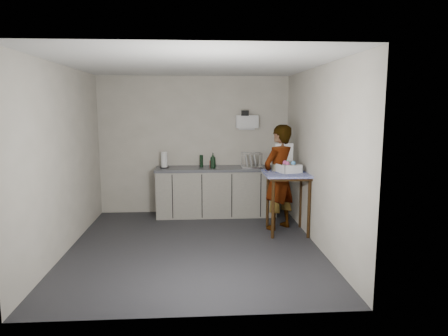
{
  "coord_description": "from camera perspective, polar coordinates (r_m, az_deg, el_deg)",
  "views": [
    {
      "loc": [
        0.07,
        -5.63,
        2.02
      ],
      "look_at": [
        0.47,
        0.45,
        1.09
      ],
      "focal_mm": 32.0,
      "sensor_mm": 36.0,
      "label": 1
    }
  ],
  "objects": [
    {
      "name": "kitchen_counter",
      "position": [
        7.51,
        -1.13,
        -3.56
      ],
      "size": [
        2.24,
        0.62,
        0.91
      ],
      "color": "black",
      "rests_on": "ground"
    },
    {
      "name": "soap_bottle",
      "position": [
        7.31,
        -1.59,
        1.07
      ],
      "size": [
        0.11,
        0.11,
        0.28
      ],
      "primitive_type": "imported",
      "rotation": [
        0.0,
        0.0,
        0.05
      ],
      "color": "black",
      "rests_on": "kitchen_counter"
    },
    {
      "name": "ground",
      "position": [
        5.98,
        -4.25,
        -11.07
      ],
      "size": [
        4.0,
        4.0,
        0.0
      ],
      "primitive_type": "plane",
      "color": "#2C2B31",
      "rests_on": "ground"
    },
    {
      "name": "side_table",
      "position": [
        6.46,
        9.14,
        -1.77
      ],
      "size": [
        0.78,
        0.78,
        0.99
      ],
      "rotation": [
        0.0,
        0.0,
        -0.03
      ],
      "color": "#3C240D",
      "rests_on": "ground"
    },
    {
      "name": "ceiling",
      "position": [
        5.66,
        -4.55,
        14.49
      ],
      "size": [
        3.6,
        4.0,
        0.01
      ],
      "primitive_type": "cube",
      "color": "white",
      "rests_on": "wall_back"
    },
    {
      "name": "paper_towel",
      "position": [
        7.43,
        -8.54,
        1.09
      ],
      "size": [
        0.17,
        0.17,
        0.3
      ],
      "color": "black",
      "rests_on": "kitchen_counter"
    },
    {
      "name": "soda_can",
      "position": [
        7.43,
        -1.82,
        0.58
      ],
      "size": [
        0.07,
        0.07,
        0.13
      ],
      "primitive_type": "cylinder",
      "color": "red",
      "rests_on": "kitchen_counter"
    },
    {
      "name": "bakery_box",
      "position": [
        6.48,
        9.16,
        0.3
      ],
      "size": [
        0.4,
        0.41,
        0.45
      ],
      "rotation": [
        0.0,
        0.0,
        0.28
      ],
      "color": "white",
      "rests_on": "side_table"
    },
    {
      "name": "wall_right",
      "position": [
        5.93,
        13.17,
        1.48
      ],
      "size": [
        0.02,
        4.0,
        2.6
      ],
      "primitive_type": "cube",
      "color": "beige",
      "rests_on": "ground"
    },
    {
      "name": "standing_man",
      "position": [
        6.66,
        7.86,
        -1.34
      ],
      "size": [
        0.76,
        0.71,
        1.74
      ],
      "primitive_type": "imported",
      "rotation": [
        0.0,
        0.0,
        3.77
      ],
      "color": "#B2A593",
      "rests_on": "ground"
    },
    {
      "name": "dish_rack",
      "position": [
        7.44,
        3.89,
        0.57
      ],
      "size": [
        0.39,
        0.29,
        0.27
      ],
      "color": "silver",
      "rests_on": "kitchen_counter"
    },
    {
      "name": "dark_bottle",
      "position": [
        7.46,
        -3.26,
        1.01
      ],
      "size": [
        0.07,
        0.07,
        0.23
      ],
      "primitive_type": "cylinder",
      "color": "black",
      "rests_on": "kitchen_counter"
    },
    {
      "name": "wall_shelf",
      "position": [
        7.61,
        3.31,
        6.62
      ],
      "size": [
        0.42,
        0.18,
        0.37
      ],
      "color": "white",
      "rests_on": "ground"
    },
    {
      "name": "wall_back",
      "position": [
        7.65,
        -4.24,
        3.27
      ],
      "size": [
        3.6,
        0.02,
        2.6
      ],
      "primitive_type": "cube",
      "color": "beige",
      "rests_on": "ground"
    },
    {
      "name": "wall_left",
      "position": [
        5.97,
        -21.84,
        1.13
      ],
      "size": [
        0.02,
        4.0,
        2.6
      ],
      "primitive_type": "cube",
      "color": "beige",
      "rests_on": "ground"
    }
  ]
}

